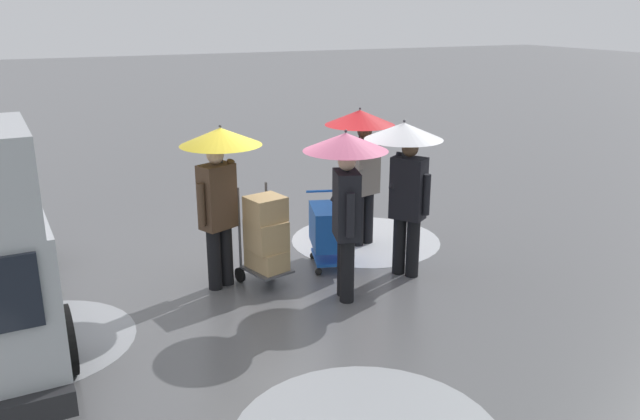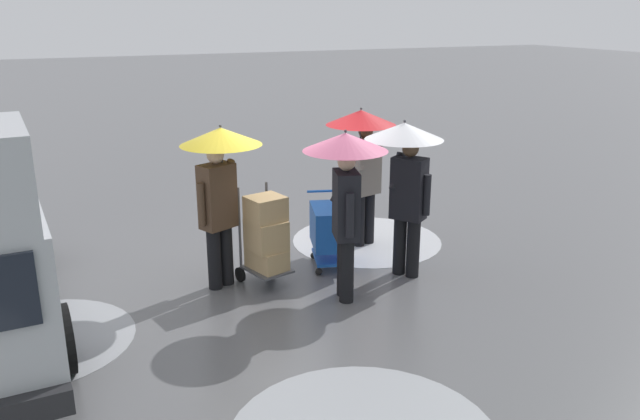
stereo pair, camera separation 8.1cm
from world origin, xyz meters
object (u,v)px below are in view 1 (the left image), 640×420
(hand_dolly_boxes, at_px, (266,236))
(pedestrian_white_side, at_px, (346,176))
(pedestrian_black_side, at_px, (219,169))
(shopping_cart_vendor, at_px, (330,228))
(pedestrian_pink_side, at_px, (361,146))
(pedestrian_far_side, at_px, (406,163))

(hand_dolly_boxes, xyz_separation_m, pedestrian_white_side, (-0.77, 0.77, 0.90))
(pedestrian_black_side, bearing_deg, hand_dolly_boxes, 157.72)
(shopping_cart_vendor, distance_m, pedestrian_black_side, 1.87)
(shopping_cart_vendor, xyz_separation_m, pedestrian_pink_side, (-0.80, -0.61, 1.00))
(pedestrian_black_side, distance_m, pedestrian_white_side, 1.63)
(hand_dolly_boxes, xyz_separation_m, pedestrian_pink_side, (-1.84, -0.82, 0.88))
(hand_dolly_boxes, bearing_deg, pedestrian_pink_side, -155.92)
(pedestrian_pink_side, xyz_separation_m, pedestrian_far_side, (0.01, 1.27, 0.00))
(shopping_cart_vendor, relative_size, pedestrian_far_side, 0.47)
(pedestrian_pink_side, relative_size, pedestrian_white_side, 1.00)
(pedestrian_pink_side, height_order, pedestrian_far_side, same)
(pedestrian_pink_side, relative_size, pedestrian_far_side, 1.00)
(pedestrian_pink_side, bearing_deg, pedestrian_black_side, 14.46)
(hand_dolly_boxes, xyz_separation_m, pedestrian_black_side, (0.52, -0.21, 0.90))
(hand_dolly_boxes, distance_m, pedestrian_pink_side, 2.20)
(shopping_cart_vendor, bearing_deg, pedestrian_pink_side, -142.80)
(pedestrian_far_side, bearing_deg, shopping_cart_vendor, -39.87)
(pedestrian_white_side, relative_size, pedestrian_far_side, 1.00)
(hand_dolly_boxes, relative_size, pedestrian_far_side, 0.61)
(shopping_cart_vendor, relative_size, pedestrian_black_side, 0.47)
(hand_dolly_boxes, distance_m, pedestrian_black_side, 1.06)
(hand_dolly_boxes, bearing_deg, pedestrian_far_side, 166.36)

